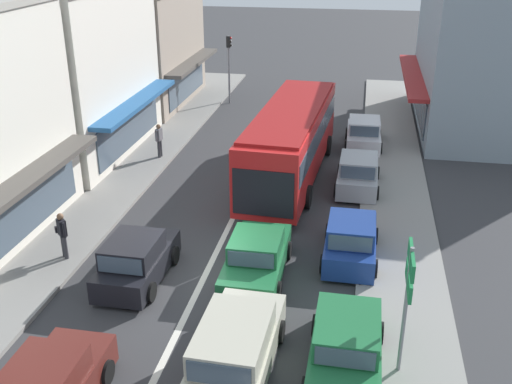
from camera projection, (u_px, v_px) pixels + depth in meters
name	position (u px, v px, depth m)	size (l,w,h in m)	color
ground_plane	(205.00, 276.00, 19.22)	(140.00, 140.00, 0.00)	#353538
lane_centre_line	(231.00, 221.00, 22.82)	(0.20, 28.00, 0.01)	silver
sidewalk_left	(87.00, 187.00, 25.70)	(5.20, 44.00, 0.14)	gray
kerb_right	(396.00, 210.00, 23.58)	(2.80, 44.00, 0.12)	gray
shopfront_mid_block	(49.00, 71.00, 28.40)	(8.72, 9.36, 8.05)	silver
shopfront_far_end	(124.00, 46.00, 37.03)	(8.93, 9.02, 7.06)	gray
building_right_far	(496.00, 54.00, 32.12)	(8.57, 11.99, 8.06)	#84939E
city_bus	(291.00, 138.00, 26.05)	(3.18, 10.98, 3.23)	red
wagon_adjacent_lane_trail	(236.00, 348.00, 14.78)	(2.03, 4.55, 1.58)	#B7B29E
hatchback_behind_bus_mid	(136.00, 260.00, 18.75)	(1.87, 3.73, 1.54)	black
sedan_queue_far_back	(257.00, 258.00, 18.98)	(1.92, 4.21, 1.47)	#1E6638
parked_sedan_kerb_front	(346.00, 349.00, 14.89)	(1.93, 4.21, 1.47)	#1E6638
parked_hatchback_kerb_second	(351.00, 240.00, 19.96)	(1.84, 3.71, 1.54)	navy
parked_hatchback_kerb_third	(358.00, 174.00, 25.35)	(1.86, 3.72, 1.54)	#9EA3A8
parked_hatchback_kerb_rear	(364.00, 134.00, 30.23)	(1.88, 3.73, 1.54)	silver
traffic_light_downstreet	(229.00, 58.00, 37.05)	(0.33, 0.24, 4.20)	gray
directional_road_sign	(409.00, 282.00, 13.95)	(0.10, 1.40, 3.60)	gray
pedestrian_with_handbag_near	(62.00, 232.00, 19.70)	(0.57, 0.54, 1.63)	#333338
pedestrian_browsing_midblock	(159.00, 138.00, 28.48)	(0.27, 0.56, 1.63)	#333338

